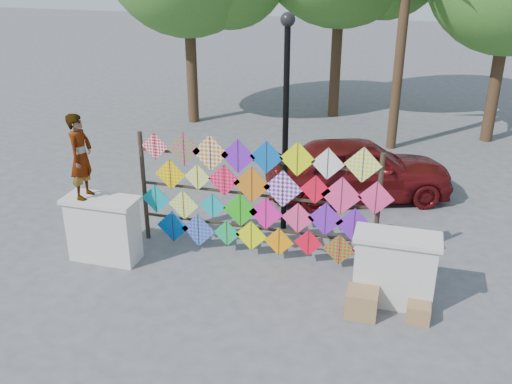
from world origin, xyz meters
TOP-DOWN VIEW (x-y plane):
  - ground at (0.00, 0.00)m, footprint 80.00×80.00m
  - parapet_left at (-2.70, -0.20)m, footprint 1.40×0.65m
  - parapet_right at (2.70, -0.20)m, footprint 1.40×0.65m
  - kite_rack at (0.10, 0.73)m, footprint 4.92×0.24m
  - vendor_woman at (-2.99, -0.20)m, footprint 0.41×0.60m
  - sedan at (1.63, 4.04)m, footprint 4.67×3.13m
  - lamppost at (0.30, 2.00)m, footprint 0.28×0.28m
  - cardboard_box_near at (2.24, -0.70)m, footprint 0.51×0.45m
  - cardboard_box_far at (3.15, -0.62)m, footprint 0.37×0.34m

SIDE VIEW (x-z plane):
  - ground at x=0.00m, z-range 0.00..0.00m
  - cardboard_box_far at x=3.15m, z-range 0.00..0.31m
  - cardboard_box_near at x=2.24m, z-range 0.00..0.45m
  - parapet_left at x=-2.70m, z-range 0.01..1.29m
  - parapet_right at x=2.70m, z-range 0.01..1.29m
  - sedan at x=1.63m, z-range 0.00..1.48m
  - kite_rack at x=0.10m, z-range 0.03..2.44m
  - vendor_woman at x=-2.99m, z-range 1.28..2.87m
  - lamppost at x=0.30m, z-range 0.46..4.92m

